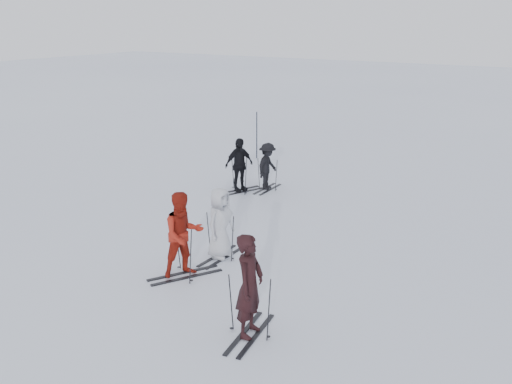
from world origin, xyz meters
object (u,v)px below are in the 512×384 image
at_px(skier_grey, 220,224).
at_px(skier_uphill_far, 267,167).
at_px(skier_near_dark, 250,287).
at_px(skier_red, 183,236).
at_px(piste_marker, 257,135).
at_px(skier_uphill_left, 239,166).

distance_m(skier_grey, skier_uphill_far, 5.94).
height_order(skier_near_dark, skier_uphill_far, skier_near_dark).
bearing_deg(skier_near_dark, skier_grey, 34.59).
bearing_deg(skier_red, skier_uphill_far, 45.07).
height_order(skier_uphill_far, piste_marker, piste_marker).
xyz_separation_m(skier_near_dark, skier_uphill_left, (-5.21, 7.57, -0.09)).
relative_size(skier_near_dark, piste_marker, 1.02).
bearing_deg(skier_grey, skier_near_dark, -135.63).
relative_size(skier_near_dark, skier_uphill_left, 1.10).
relative_size(skier_red, piste_marker, 1.02).
distance_m(skier_near_dark, skier_grey, 3.70).
bearing_deg(skier_uphill_far, skier_uphill_left, 133.99).
xyz_separation_m(skier_uphill_left, piste_marker, (-1.99, 4.37, 0.07)).
bearing_deg(skier_red, piste_marker, 53.27).
xyz_separation_m(skier_near_dark, skier_uphill_far, (-4.52, 8.29, -0.20)).
height_order(skier_red, skier_uphill_left, skier_red).
bearing_deg(skier_grey, piste_marker, 27.40).
xyz_separation_m(skier_uphill_far, piste_marker, (-2.68, 3.65, 0.18)).
bearing_deg(skier_grey, skier_red, 176.37).
bearing_deg(skier_uphill_left, piste_marker, 47.98).
height_order(skier_near_dark, piste_marker, skier_near_dark).
bearing_deg(piste_marker, skier_uphill_far, -53.69).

